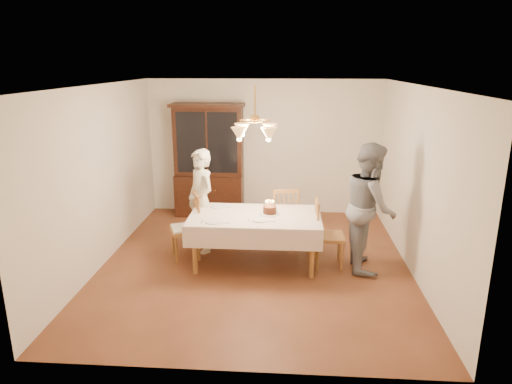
# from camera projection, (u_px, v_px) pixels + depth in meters

# --- Properties ---
(ground) EXTENTS (5.00, 5.00, 0.00)m
(ground) POSITION_uv_depth(u_px,v_px,m) (255.00, 263.00, 6.84)
(ground) COLOR #5C2E1A
(ground) RESTS_ON ground
(room_shell) EXTENTS (5.00, 5.00, 5.00)m
(room_shell) POSITION_uv_depth(u_px,v_px,m) (255.00, 160.00, 6.40)
(room_shell) COLOR white
(room_shell) RESTS_ON ground
(dining_table) EXTENTS (1.90, 1.10, 0.76)m
(dining_table) POSITION_uv_depth(u_px,v_px,m) (255.00, 220.00, 6.65)
(dining_table) COLOR brown
(dining_table) RESTS_ON ground
(china_hutch) EXTENTS (1.38, 0.54, 2.16)m
(china_hutch) POSITION_uv_depth(u_px,v_px,m) (209.00, 162.00, 8.79)
(china_hutch) COLOR black
(china_hutch) RESTS_ON ground
(chair_far_side) EXTENTS (0.49, 0.47, 1.00)m
(chair_far_side) POSITION_uv_depth(u_px,v_px,m) (285.00, 220.00, 7.39)
(chair_far_side) COLOR brown
(chair_far_side) RESTS_ON ground
(chair_left_end) EXTENTS (0.55, 0.57, 1.00)m
(chair_left_end) POSITION_uv_depth(u_px,v_px,m) (186.00, 229.00, 6.92)
(chair_left_end) COLOR brown
(chair_left_end) RESTS_ON ground
(chair_right_end) EXTENTS (0.43, 0.45, 1.00)m
(chair_right_end) POSITION_uv_depth(u_px,v_px,m) (328.00, 237.00, 6.65)
(chair_right_end) COLOR brown
(chair_right_end) RESTS_ON ground
(elderly_woman) EXTENTS (0.68, 0.71, 1.63)m
(elderly_woman) POSITION_uv_depth(u_px,v_px,m) (201.00, 201.00, 7.10)
(elderly_woman) COLOR beige
(elderly_woman) RESTS_ON ground
(adult_in_grey) EXTENTS (0.70, 0.90, 1.84)m
(adult_in_grey) POSITION_uv_depth(u_px,v_px,m) (370.00, 207.00, 6.48)
(adult_in_grey) COLOR slate
(adult_in_grey) RESTS_ON ground
(birthday_cake) EXTENTS (0.30, 0.30, 0.20)m
(birthday_cake) POSITION_uv_depth(u_px,v_px,m) (270.00, 210.00, 6.66)
(birthday_cake) COLOR white
(birthday_cake) RESTS_ON dining_table
(place_setting_near_left) EXTENTS (0.41, 0.26, 0.02)m
(place_setting_near_left) POSITION_uv_depth(u_px,v_px,m) (215.00, 221.00, 6.34)
(place_setting_near_left) COLOR white
(place_setting_near_left) RESTS_ON dining_table
(place_setting_near_right) EXTENTS (0.39, 0.24, 0.02)m
(place_setting_near_right) POSITION_uv_depth(u_px,v_px,m) (261.00, 220.00, 6.40)
(place_setting_near_right) COLOR white
(place_setting_near_right) RESTS_ON dining_table
(place_setting_far_left) EXTENTS (0.38, 0.23, 0.02)m
(place_setting_far_left) POSITION_uv_depth(u_px,v_px,m) (219.00, 206.00, 7.00)
(place_setting_far_left) COLOR white
(place_setting_far_left) RESTS_ON dining_table
(chandelier) EXTENTS (0.62, 0.62, 0.73)m
(chandelier) POSITION_uv_depth(u_px,v_px,m) (255.00, 132.00, 6.29)
(chandelier) COLOR #BF8C3F
(chandelier) RESTS_ON ground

